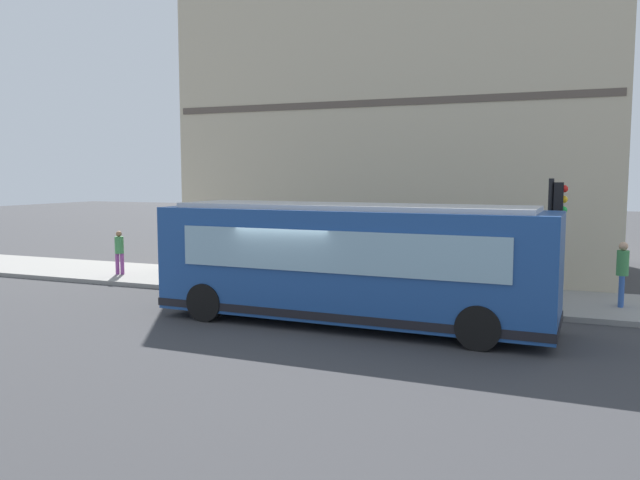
% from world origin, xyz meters
% --- Properties ---
extents(ground, '(120.00, 120.00, 0.00)m').
position_xyz_m(ground, '(0.00, 0.00, 0.00)').
color(ground, '#38383A').
extents(sidewalk_curb, '(4.10, 40.00, 0.15)m').
position_xyz_m(sidewalk_curb, '(4.65, 0.00, 0.07)').
color(sidewalk_curb, gray).
rests_on(sidewalk_curb, ground).
extents(building_corner, '(9.03, 16.07, 11.44)m').
position_xyz_m(building_corner, '(11.19, 0.00, 5.71)').
color(building_corner, beige).
rests_on(building_corner, ground).
extents(city_bus_nearside, '(2.79, 10.10, 3.07)m').
position_xyz_m(city_bus_nearside, '(0.28, -1.34, 1.55)').
color(city_bus_nearside, '#1E478C').
rests_on(city_bus_nearside, ground).
extents(traffic_light_near_corner, '(0.32, 0.49, 3.56)m').
position_xyz_m(traffic_light_near_corner, '(3.16, -6.10, 2.63)').
color(traffic_light_near_corner, black).
rests_on(traffic_light_near_corner, sidewalk_curb).
extents(fire_hydrant, '(0.35, 0.35, 0.74)m').
position_xyz_m(fire_hydrant, '(5.81, -1.96, 0.51)').
color(fire_hydrant, red).
rests_on(fire_hydrant, sidewalk_curb).
extents(pedestrian_near_building_entrance, '(0.32, 0.32, 1.81)m').
position_xyz_m(pedestrian_near_building_entrance, '(4.49, -7.85, 1.20)').
color(pedestrian_near_building_entrance, '#3359A5').
rests_on(pedestrian_near_building_entrance, sidewalk_curb).
extents(pedestrian_near_hydrant, '(0.32, 0.32, 1.61)m').
position_xyz_m(pedestrian_near_hydrant, '(3.98, 8.95, 1.07)').
color(pedestrian_near_hydrant, '#8C3F8C').
rests_on(pedestrian_near_hydrant, sidewalk_curb).
extents(pedestrian_by_light_pole, '(0.32, 0.32, 1.63)m').
position_xyz_m(pedestrian_by_light_pole, '(5.05, 0.25, 1.08)').
color(pedestrian_by_light_pole, gold).
rests_on(pedestrian_by_light_pole, sidewalk_curb).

